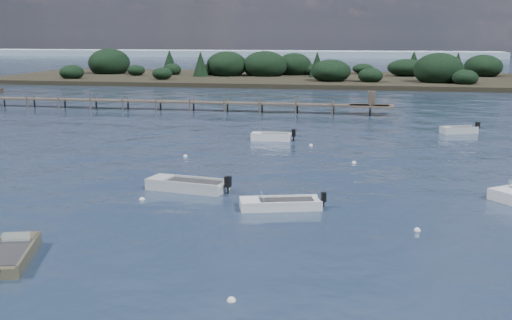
% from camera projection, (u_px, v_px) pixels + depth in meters
% --- Properties ---
extents(ground, '(400.00, 400.00, 0.00)m').
position_uv_depth(ground, '(343.00, 103.00, 86.02)').
color(ground, '#172437').
rests_on(ground, ground).
extents(tender_far_grey_b, '(3.75, 2.48, 1.27)m').
position_uv_depth(tender_far_grey_b, '(459.00, 131.00, 59.92)').
color(tender_far_grey_b, '#A3A8AA').
rests_on(tender_far_grey_b, ground).
extents(dinghy_near_olive, '(2.92, 4.78, 1.15)m').
position_uv_depth(dinghy_near_olive, '(11.00, 257.00, 26.30)').
color(dinghy_near_olive, brown).
rests_on(dinghy_near_olive, ground).
extents(tender_far_white, '(3.86, 1.47, 1.32)m').
position_uv_depth(tender_far_white, '(271.00, 138.00, 55.88)').
color(tender_far_white, silver).
rests_on(tender_far_white, ground).
extents(dinghy_mid_grey, '(5.28, 2.60, 1.31)m').
position_uv_depth(dinghy_mid_grey, '(187.00, 187.00, 38.19)').
color(dinghy_mid_grey, '#A3A8AA').
rests_on(dinghy_mid_grey, ground).
extents(dinghy_mid_white_a, '(4.68, 2.75, 1.08)m').
position_uv_depth(dinghy_mid_white_a, '(280.00, 206.00, 34.19)').
color(dinghy_mid_white_a, silver).
rests_on(dinghy_mid_white_a, ground).
extents(buoy_a, '(0.32, 0.32, 0.32)m').
position_uv_depth(buoy_a, '(231.00, 301.00, 22.33)').
color(buoy_a, silver).
rests_on(buoy_a, ground).
extents(buoy_b, '(0.32, 0.32, 0.32)m').
position_uv_depth(buoy_b, '(417.00, 231.00, 30.29)').
color(buoy_b, silver).
rests_on(buoy_b, ground).
extents(buoy_c, '(0.32, 0.32, 0.32)m').
position_uv_depth(buoy_c, '(142.00, 200.00, 35.92)').
color(buoy_c, silver).
rests_on(buoy_c, ground).
extents(buoy_e, '(0.32, 0.32, 0.32)m').
position_uv_depth(buoy_e, '(311.00, 146.00, 53.26)').
color(buoy_e, silver).
rests_on(buoy_e, ground).
extents(buoy_extra_a, '(0.32, 0.32, 0.32)m').
position_uv_depth(buoy_extra_a, '(185.00, 157.00, 48.56)').
color(buoy_extra_a, silver).
rests_on(buoy_extra_a, ground).
extents(buoy_extra_b, '(0.32, 0.32, 0.32)m').
position_uv_depth(buoy_extra_b, '(354.00, 163.00, 46.12)').
color(buoy_extra_b, silver).
rests_on(buoy_extra_b, ground).
extents(jetty, '(64.50, 3.20, 3.40)m').
position_uv_depth(jetty, '(158.00, 102.00, 78.38)').
color(jetty, '#4F443A').
rests_on(jetty, ground).
extents(far_headland, '(190.00, 40.00, 5.80)m').
position_uv_depth(far_headland, '(491.00, 73.00, 119.43)').
color(far_headland, black).
rests_on(far_headland, ground).
extents(distant_haze, '(280.00, 20.00, 2.40)m').
position_uv_depth(distant_haze, '(150.00, 56.00, 266.67)').
color(distant_haze, '#8CA2AD').
rests_on(distant_haze, ground).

